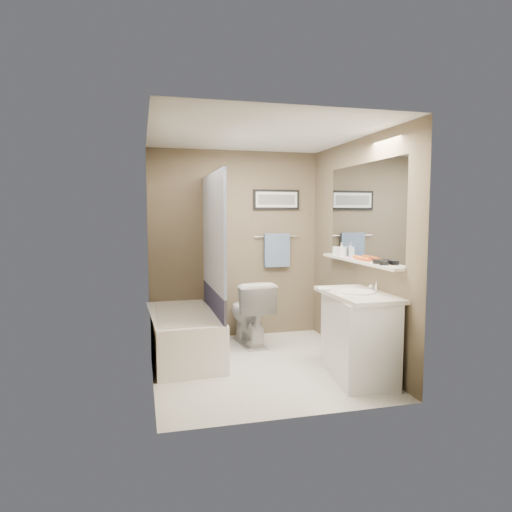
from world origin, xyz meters
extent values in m
plane|color=silver|center=(0.00, 0.00, 0.00)|extent=(2.50, 2.50, 0.00)
cube|color=silver|center=(0.00, 0.00, 2.38)|extent=(2.20, 2.50, 0.04)
cube|color=brown|center=(0.00, 1.23, 1.20)|extent=(2.20, 0.04, 2.40)
cube|color=brown|center=(0.00, -1.23, 1.20)|extent=(2.20, 0.04, 2.40)
cube|color=brown|center=(-1.08, 0.00, 1.20)|extent=(0.04, 2.50, 2.40)
cube|color=brown|center=(1.08, 0.00, 1.20)|extent=(0.04, 2.50, 2.40)
cube|color=beige|center=(-1.09, 0.50, 1.00)|extent=(0.02, 1.55, 2.00)
cylinder|color=silver|center=(-0.40, 0.50, 2.05)|extent=(0.02, 1.55, 0.02)
cube|color=silver|center=(-0.40, 0.50, 1.40)|extent=(0.03, 1.45, 1.28)
cube|color=#2A2D4F|center=(-0.40, 0.50, 0.58)|extent=(0.03, 1.45, 0.36)
cube|color=silver|center=(1.09, -0.15, 1.62)|extent=(0.02, 1.60, 1.00)
cube|color=silver|center=(1.04, -0.15, 1.10)|extent=(0.12, 1.60, 0.03)
cylinder|color=silver|center=(0.55, 1.22, 1.30)|extent=(0.60, 0.02, 0.02)
cube|color=#83A0BF|center=(0.55, 1.20, 1.12)|extent=(0.34, 0.05, 0.44)
cube|color=black|center=(0.55, 1.23, 1.78)|extent=(0.62, 0.02, 0.26)
cube|color=white|center=(0.55, 1.22, 1.78)|extent=(0.56, 0.00, 0.20)
cube|color=#595959|center=(0.55, 1.22, 1.78)|extent=(0.50, 0.00, 0.13)
cube|color=silver|center=(0.55, -1.24, 1.00)|extent=(0.80, 0.02, 2.00)
cylinder|color=silver|center=(0.22, -1.19, 1.00)|extent=(0.10, 0.02, 0.02)
cube|color=white|center=(-0.75, 0.50, 0.25)|extent=(0.77, 1.53, 0.50)
cube|color=beige|center=(-0.75, 0.50, 0.50)|extent=(0.56, 1.36, 0.02)
imported|color=silver|center=(0.09, 0.83, 0.40)|extent=(0.51, 0.81, 0.79)
cube|color=silver|center=(0.85, -0.55, 0.40)|extent=(0.61, 0.95, 0.80)
cube|color=beige|center=(0.84, -0.55, 0.82)|extent=(0.54, 0.96, 0.04)
cylinder|color=white|center=(0.83, -0.55, 0.85)|extent=(0.34, 0.34, 0.01)
cylinder|color=silver|center=(1.03, -0.55, 0.89)|extent=(0.02, 0.02, 0.10)
sphere|color=silver|center=(1.03, -0.45, 0.87)|extent=(0.05, 0.05, 0.05)
cylinder|color=black|center=(1.04, -0.67, 1.14)|extent=(0.09, 0.09, 0.04)
cylinder|color=black|center=(1.04, -0.55, 1.14)|extent=(0.09, 0.09, 0.04)
cylinder|color=#D54B1E|center=(1.04, -0.28, 1.14)|extent=(0.05, 0.22, 0.04)
cylinder|color=orange|center=(1.04, -0.17, 1.14)|extent=(0.05, 0.22, 0.04)
cube|color=#CD7DA2|center=(1.04, 0.07, 1.12)|extent=(0.05, 0.16, 0.01)
cylinder|color=silver|center=(1.04, 0.42, 1.17)|extent=(0.08, 0.08, 0.10)
imported|color=#999999|center=(1.04, 0.26, 1.19)|extent=(0.07, 0.07, 0.15)
camera|label=1|loc=(-1.19, -4.52, 1.60)|focal=32.00mm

